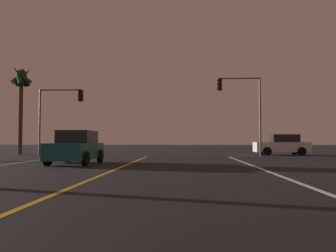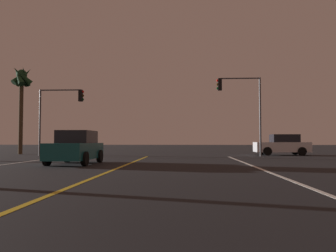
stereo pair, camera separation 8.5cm
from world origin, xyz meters
name	(u,v)px [view 1 (the left image)]	position (x,y,z in m)	size (l,w,h in m)	color
lane_edge_right	(308,186)	(6.04, 10.33, 0.00)	(0.16, 32.65, 0.01)	silver
lane_center_divider	(79,184)	(0.00, 10.33, 0.00)	(0.16, 32.65, 0.01)	gold
car_oncoming	(76,148)	(-2.67, 18.28, 0.82)	(2.02, 4.30, 1.70)	black
car_crossing_side	(282,145)	(10.78, 29.64, 0.82)	(4.30, 2.02, 1.70)	black
traffic_light_near_right	(240,98)	(6.99, 27.15, 4.41)	(3.34, 0.36, 5.97)	#4C4C51
traffic_light_near_left	(61,106)	(-6.79, 27.15, 3.89)	(3.54, 0.36, 5.19)	#4C4C51
palm_tree_left_far	(21,83)	(-11.58, 30.25, 6.22)	(2.12, 1.96, 7.84)	#473826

